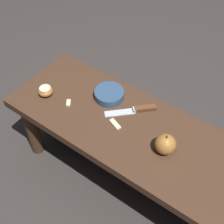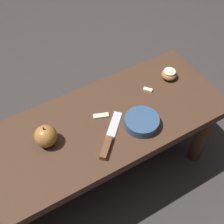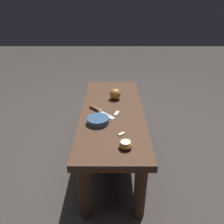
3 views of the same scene
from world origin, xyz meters
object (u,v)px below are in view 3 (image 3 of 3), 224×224
Objects in this scene: wooden_bench at (112,120)px; bowl at (97,120)px; knife at (98,110)px; apple_cut at (125,145)px; apple_whole at (115,94)px.

bowl is (0.16, -0.08, 0.09)m from wooden_bench.
apple_cut is at bearing -22.65° from knife.
apple_cut is (0.40, 0.06, 0.09)m from wooden_bench.
apple_whole reaches higher than bowl.
wooden_bench is at bearing -170.90° from apple_cut.
apple_cut is at bearing 4.40° from apple_whole.
apple_whole is 1.40× the size of apple_cut.
knife is at bearing -158.10° from apple_cut.
bowl is (0.34, -0.11, -0.02)m from apple_whole.
wooden_bench is 0.12m from knife.
apple_whole is (-0.17, 0.02, 0.11)m from wooden_bench.
bowl is at bearing -27.57° from wooden_bench.
apple_whole is at bearing 105.21° from knife.
knife is at bearing -30.24° from apple_whole.
apple_whole reaches higher than wooden_bench.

